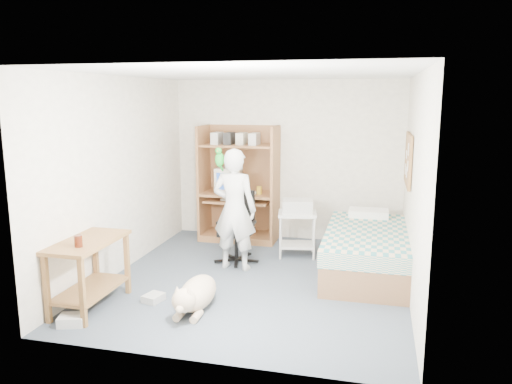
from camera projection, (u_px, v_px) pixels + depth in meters
floor at (257, 280)px, 6.18m from camera, size 4.00×4.00×0.00m
wall_back at (287, 161)px, 7.86m from camera, size 3.60×0.02×2.50m
wall_right at (414, 187)px, 5.53m from camera, size 0.02×4.00×2.50m
wall_left at (120, 175)px, 6.37m from camera, size 0.02×4.00×2.50m
ceiling at (257, 74)px, 5.71m from camera, size 3.60×4.00×0.02m
computer_hutch at (240, 188)px, 7.85m from camera, size 1.20×0.63×1.80m
bed at (366, 251)px, 6.41m from camera, size 1.02×2.02×0.66m
side_desk at (89, 263)px, 5.31m from camera, size 0.50×1.00×0.75m
corkboard at (408, 160)px, 6.36m from camera, size 0.04×0.94×0.66m
office_chair at (238, 237)px, 6.86m from camera, size 0.54×0.54×0.96m
person at (235, 209)px, 6.48m from camera, size 0.61×0.42×1.60m
parrot at (219, 158)px, 6.41m from camera, size 0.12×0.21×0.32m
dog at (196, 294)px, 5.30m from camera, size 0.36×1.08×0.40m
printer_cart at (297, 227)px, 7.07m from camera, size 0.59×0.51×0.64m
printer at (297, 206)px, 7.01m from camera, size 0.47×0.39×0.18m
crt_monitor at (229, 179)px, 7.88m from camera, size 0.45×0.47×0.38m
keyboard at (236, 200)px, 7.73m from camera, size 0.46×0.18×0.03m
pencil_cup at (259, 190)px, 7.69m from camera, size 0.08×0.08×0.12m
drink_glass at (78, 241)px, 5.01m from camera, size 0.08×0.08×0.12m
floor_box_a at (72, 320)px, 4.97m from camera, size 0.30×0.27×0.10m
floor_box_b at (154, 298)px, 5.54m from camera, size 0.23×0.26×0.08m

